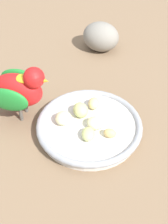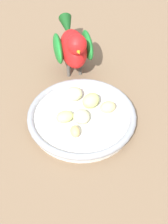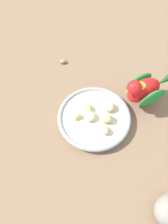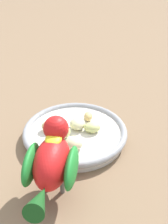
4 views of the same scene
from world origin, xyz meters
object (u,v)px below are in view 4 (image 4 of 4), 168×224
object	(u,v)px
apple_piece_5	(49,126)
apple_piece_2	(88,116)
feeding_bowl	(75,134)
apple_piece_0	(61,132)
apple_piece_4	(74,143)
apple_piece_3	(91,128)
apple_piece_1	(77,124)
parrot	(51,162)

from	to	relation	value
apple_piece_5	apple_piece_2	bearing A→B (deg)	148.66
feeding_bowl	apple_piece_0	distance (m)	0.04
apple_piece_0	apple_piece_4	world-z (taller)	apple_piece_0
apple_piece_2	apple_piece_5	world-z (taller)	apple_piece_5
apple_piece_3	apple_piece_4	distance (m)	0.06
apple_piece_3	apple_piece_4	world-z (taller)	apple_piece_4
apple_piece_4	apple_piece_5	bearing A→B (deg)	-104.11
apple_piece_1	apple_piece_5	size ratio (longest dim) A/B	1.10
apple_piece_0	apple_piece_4	size ratio (longest dim) A/B	1.10
apple_piece_0	apple_piece_4	xyz separation A→B (m)	(0.01, 0.04, -0.00)
apple_piece_4	apple_piece_0	bearing A→B (deg)	-107.68
apple_piece_1	parrot	size ratio (longest dim) A/B	0.20
feeding_bowl	apple_piece_0	xyz separation A→B (m)	(0.03, -0.01, 0.02)
apple_piece_5	parrot	world-z (taller)	parrot
apple_piece_0	apple_piece_1	world-z (taller)	apple_piece_0
apple_piece_0	apple_piece_5	xyz separation A→B (m)	(-0.01, -0.04, -0.00)
apple_piece_0	apple_piece_2	distance (m)	0.08
apple_piece_1	apple_piece_5	world-z (taller)	same
apple_piece_2	apple_piece_3	distance (m)	0.04
feeding_bowl	apple_piece_4	world-z (taller)	apple_piece_4
feeding_bowl	apple_piece_2	world-z (taller)	apple_piece_2
feeding_bowl	apple_piece_1	size ratio (longest dim) A/B	6.27
apple_piece_3	parrot	world-z (taller)	parrot
feeding_bowl	apple_piece_5	world-z (taller)	apple_piece_5
apple_piece_5	parrot	bearing A→B (deg)	40.88
apple_piece_5	apple_piece_1	bearing A→B (deg)	131.26
apple_piece_3	apple_piece_0	bearing A→B (deg)	-38.30
apple_piece_0	apple_piece_1	xyz separation A→B (m)	(-0.04, 0.01, -0.00)
apple_piece_1	parrot	xyz separation A→B (m)	(0.16, 0.06, 0.04)
apple_piece_5	apple_piece_4	bearing A→B (deg)	75.89
apple_piece_0	apple_piece_3	world-z (taller)	apple_piece_0
apple_piece_2	apple_piece_3	size ratio (longest dim) A/B	0.73
apple_piece_1	apple_piece_5	xyz separation A→B (m)	(0.04, -0.04, -0.00)
apple_piece_0	apple_piece_5	bearing A→B (deg)	-100.13
apple_piece_0	parrot	world-z (taller)	parrot
feeding_bowl	apple_piece_3	bearing A→B (deg)	121.91
apple_piece_2	apple_piece_4	world-z (taller)	apple_piece_4
apple_piece_3	parrot	bearing A→B (deg)	9.95
apple_piece_0	apple_piece_4	bearing A→B (deg)	72.32
feeding_bowl	apple_piece_3	world-z (taller)	apple_piece_3
apple_piece_5	parrot	size ratio (longest dim) A/B	0.18
apple_piece_2	apple_piece_5	xyz separation A→B (m)	(0.08, -0.05, 0.00)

